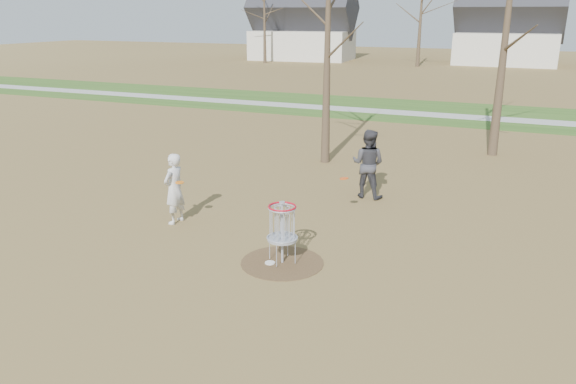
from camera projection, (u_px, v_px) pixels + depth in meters
The scene contains 11 objects.
ground at pixel (282, 263), 12.10m from camera, with size 160.00×160.00×0.00m, color brown.
green_band at pixel (436, 112), 30.53m from camera, with size 160.00×8.00×0.01m, color #2D5119.
footpath at pixel (433, 115), 29.65m from camera, with size 160.00×1.50×0.01m, color #9E9E99.
dirt_circle at pixel (282, 262), 12.10m from camera, with size 1.80×1.80×0.01m, color #47331E.
player_standing at pixel (174, 189), 14.15m from camera, with size 0.66×0.44×1.82m, color silver.
player_throwing at pixel (368, 164), 16.15m from camera, with size 0.97×0.76×2.00m, color #37373D.
disc_grounded at pixel (270, 263), 12.05m from camera, with size 0.22×0.22×0.02m, color white.
discs_in_play at pixel (267, 180), 14.08m from camera, with size 3.83×2.26×0.07m.
disc_golf_basket at pixel (282, 223), 11.82m from camera, with size 0.64×0.64×1.35m.
bare_trees at pixel (498, 10), 41.22m from camera, with size 52.62×44.98×9.00m.
houses_row at pixel (533, 30), 55.55m from camera, with size 56.51×10.01×7.26m.
Camera 1 is at (4.42, -10.14, 5.14)m, focal length 35.00 mm.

